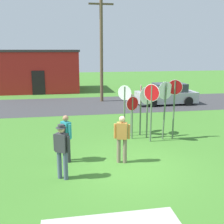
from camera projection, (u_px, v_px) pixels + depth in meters
ground_plane at (129, 167)px, 9.53m from camera, size 80.00×80.00×0.00m
street_asphalt at (93, 105)px, 20.16m from camera, size 60.00×6.40×0.01m
building_background at (40, 70)px, 26.65m from camera, size 7.32×5.46×3.87m
utility_pole at (101, 48)px, 20.62m from camera, size 1.80×0.24×7.68m
parked_car_on_street at (167, 95)px, 20.27m from camera, size 4.32×2.05×1.51m
stop_sign_rear_right at (131, 107)px, 13.15m from camera, size 0.51×0.46×1.86m
stop_sign_center_cluster at (165, 100)px, 12.00m from camera, size 0.75×0.26×2.58m
stop_sign_rear_left at (147, 103)px, 12.32m from camera, size 0.78×0.22×2.34m
stop_sign_tallest at (141, 102)px, 12.71m from camera, size 0.21×0.61×2.37m
stop_sign_leaning_right at (151, 103)px, 11.76m from camera, size 0.51×0.55×2.51m
stop_sign_low_front at (132, 111)px, 12.24m from camera, size 0.60×0.25×1.92m
stop_sign_leaning_left at (174, 100)px, 12.13m from camera, size 0.66×0.16×2.65m
stop_sign_nearest at (125, 102)px, 12.56m from camera, size 0.52×0.44×2.35m
person_in_dark_shirt at (66, 135)px, 9.77m from camera, size 0.46×0.49×1.69m
person_in_blue at (62, 149)px, 8.44m from camera, size 0.49×0.38×1.74m
person_on_left at (122, 137)px, 9.68m from camera, size 0.55×0.32×1.69m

